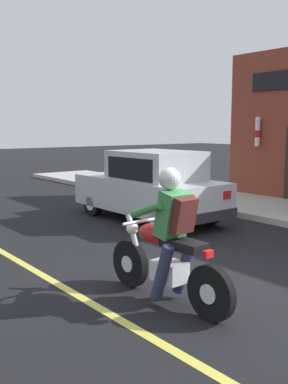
# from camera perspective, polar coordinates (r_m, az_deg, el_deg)

# --- Properties ---
(ground_plane) EXTENTS (80.00, 80.00, 0.00)m
(ground_plane) POSITION_cam_1_polar(r_m,az_deg,el_deg) (6.20, 11.00, -11.49)
(ground_plane) COLOR black
(sidewalk_curb) EXTENTS (2.60, 22.00, 0.14)m
(sidewalk_curb) POSITION_cam_1_polar(r_m,az_deg,el_deg) (11.69, 15.48, -1.99)
(sidewalk_curb) COLOR #ADAAA3
(sidewalk_curb) RESTS_ON ground
(lane_stripe) EXTENTS (0.12, 19.80, 0.01)m
(lane_stripe) POSITION_cam_1_polar(r_m,az_deg,el_deg) (7.57, -16.36, -8.01)
(lane_stripe) COLOR #D1C64C
(lane_stripe) RESTS_ON ground
(motorcycle_with_rider) EXTENTS (0.56, 2.02, 1.62)m
(motorcycle_with_rider) POSITION_cam_1_polar(r_m,az_deg,el_deg) (5.33, 3.08, -7.00)
(motorcycle_with_rider) COLOR black
(motorcycle_with_rider) RESTS_ON ground
(car_hatchback) EXTENTS (1.66, 3.79, 1.57)m
(car_hatchback) POSITION_cam_1_polar(r_m,az_deg,el_deg) (10.03, 0.82, 0.68)
(car_hatchback) COLOR black
(car_hatchback) RESTS_ON ground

